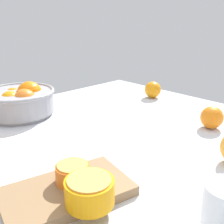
{
  "coord_description": "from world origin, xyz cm",
  "views": [
    {
      "loc": [
        -46.1,
        -47.18,
        33.13
      ],
      "look_at": [
        0.67,
        1.49,
        8.94
      ],
      "focal_mm": 43.73,
      "sensor_mm": 36.0,
      "label": 1
    }
  ],
  "objects_px": {
    "loose_orange_1": "(212,117)",
    "orange_half_1": "(73,173)",
    "fruit_bowl": "(20,101)",
    "loose_orange_3": "(153,90)",
    "juice_glass": "(223,218)",
    "orange_half_0": "(90,191)",
    "cutting_board": "(67,192)"
  },
  "relations": [
    {
      "from": "loose_orange_1",
      "to": "orange_half_1",
      "type": "bearing_deg",
      "value": 175.93
    },
    {
      "from": "fruit_bowl",
      "to": "loose_orange_1",
      "type": "height_order",
      "value": "fruit_bowl"
    },
    {
      "from": "loose_orange_1",
      "to": "loose_orange_3",
      "type": "distance_m",
      "value": 0.35
    },
    {
      "from": "fruit_bowl",
      "to": "juice_glass",
      "type": "xyz_separation_m",
      "value": [
        -0.04,
        -0.74,
        -0.01
      ]
    },
    {
      "from": "orange_half_0",
      "to": "orange_half_1",
      "type": "bearing_deg",
      "value": 76.62
    },
    {
      "from": "juice_glass",
      "to": "orange_half_1",
      "type": "bearing_deg",
      "value": 108.61
    },
    {
      "from": "loose_orange_3",
      "to": "orange_half_1",
      "type": "bearing_deg",
      "value": -154.82
    },
    {
      "from": "juice_glass",
      "to": "loose_orange_1",
      "type": "bearing_deg",
      "value": 29.0
    },
    {
      "from": "fruit_bowl",
      "to": "cutting_board",
      "type": "bearing_deg",
      "value": -106.93
    },
    {
      "from": "loose_orange_3",
      "to": "fruit_bowl",
      "type": "bearing_deg",
      "value": 159.34
    },
    {
      "from": "loose_orange_3",
      "to": "loose_orange_1",
      "type": "bearing_deg",
      "value": -111.52
    },
    {
      "from": "juice_glass",
      "to": "loose_orange_3",
      "type": "distance_m",
      "value": 0.77
    },
    {
      "from": "fruit_bowl",
      "to": "loose_orange_3",
      "type": "relative_size",
      "value": 3.62
    },
    {
      "from": "orange_half_0",
      "to": "cutting_board",
      "type": "bearing_deg",
      "value": 93.57
    },
    {
      "from": "cutting_board",
      "to": "orange_half_1",
      "type": "height_order",
      "value": "orange_half_1"
    },
    {
      "from": "cutting_board",
      "to": "orange_half_1",
      "type": "relative_size",
      "value": 3.58
    },
    {
      "from": "fruit_bowl",
      "to": "orange_half_1",
      "type": "relative_size",
      "value": 3.65
    },
    {
      "from": "orange_half_1",
      "to": "loose_orange_1",
      "type": "height_order",
      "value": "loose_orange_1"
    },
    {
      "from": "fruit_bowl",
      "to": "orange_half_0",
      "type": "relative_size",
      "value": 2.84
    },
    {
      "from": "juice_glass",
      "to": "loose_orange_3",
      "type": "xyz_separation_m",
      "value": [
        0.54,
        0.56,
        -0.01
      ]
    },
    {
      "from": "orange_half_0",
      "to": "loose_orange_1",
      "type": "height_order",
      "value": "same"
    },
    {
      "from": "orange_half_1",
      "to": "loose_orange_1",
      "type": "bearing_deg",
      "value": -4.07
    },
    {
      "from": "juice_glass",
      "to": "cutting_board",
      "type": "bearing_deg",
      "value": 113.33
    },
    {
      "from": "fruit_bowl",
      "to": "orange_half_1",
      "type": "bearing_deg",
      "value": -104.84
    },
    {
      "from": "juice_glass",
      "to": "loose_orange_1",
      "type": "relative_size",
      "value": 1.42
    },
    {
      "from": "loose_orange_1",
      "to": "fruit_bowl",
      "type": "bearing_deg",
      "value": 125.43
    },
    {
      "from": "fruit_bowl",
      "to": "cutting_board",
      "type": "relative_size",
      "value": 1.02
    },
    {
      "from": "orange_half_0",
      "to": "orange_half_1",
      "type": "xyz_separation_m",
      "value": [
        0.02,
        0.07,
        -0.0
      ]
    },
    {
      "from": "fruit_bowl",
      "to": "orange_half_0",
      "type": "height_order",
      "value": "fruit_bowl"
    },
    {
      "from": "cutting_board",
      "to": "loose_orange_3",
      "type": "height_order",
      "value": "loose_orange_3"
    },
    {
      "from": "juice_glass",
      "to": "orange_half_1",
      "type": "distance_m",
      "value": 0.28
    },
    {
      "from": "loose_orange_1",
      "to": "loose_orange_3",
      "type": "xyz_separation_m",
      "value": [
        0.13,
        0.33,
        -0.0
      ]
    }
  ]
}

